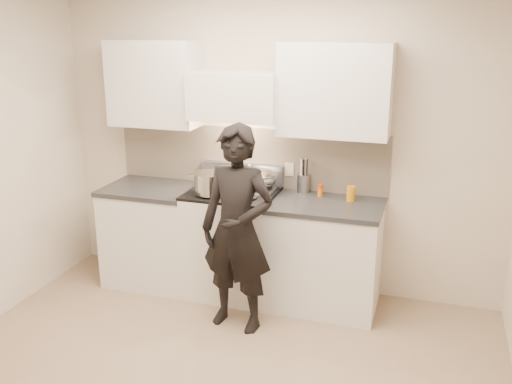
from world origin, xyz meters
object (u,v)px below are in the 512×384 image
Objects in this scene: stove at (233,242)px; person at (237,230)px; utensil_crock at (303,182)px; wok at (259,178)px; counter_right at (325,255)px.

person is at bearing -66.46° from stove.
utensil_crock is (0.57, 0.25, 0.54)m from stove.
stove is at bearing -144.09° from wok.
person reaches higher than counter_right.
counter_right is 3.06× the size of utensil_crock.
counter_right is 0.88m from person.
person reaches higher than wok.
utensil_crock is (0.37, 0.10, -0.04)m from wok.
utensil_crock is at bearing 23.17° from stove.
utensil_crock is at bearing 136.39° from counter_right.
wok is 0.73m from person.
wok is 1.34× the size of utensil_crock.
wok is at bearing -164.92° from utensil_crock.
stove is 0.59× the size of person.
person is at bearing -112.78° from utensil_crock.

